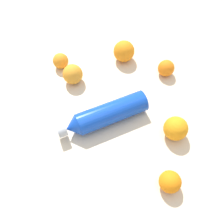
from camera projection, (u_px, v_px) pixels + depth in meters
ground_plane at (104, 117)px, 0.80m from camera, size 2.40×2.40×0.00m
water_bottle at (105, 115)px, 0.76m from camera, size 0.28×0.22×0.07m
orange_0 at (124, 51)px, 0.92m from camera, size 0.08×0.08×0.08m
orange_1 at (176, 128)px, 0.73m from camera, size 0.08×0.08×0.08m
orange_2 at (73, 74)px, 0.86m from camera, size 0.07×0.07×0.07m
orange_3 at (166, 68)px, 0.88m from camera, size 0.06×0.06×0.06m
orange_4 at (61, 61)px, 0.91m from camera, size 0.06×0.06×0.06m
orange_5 at (170, 182)px, 0.64m from camera, size 0.06×0.06×0.06m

